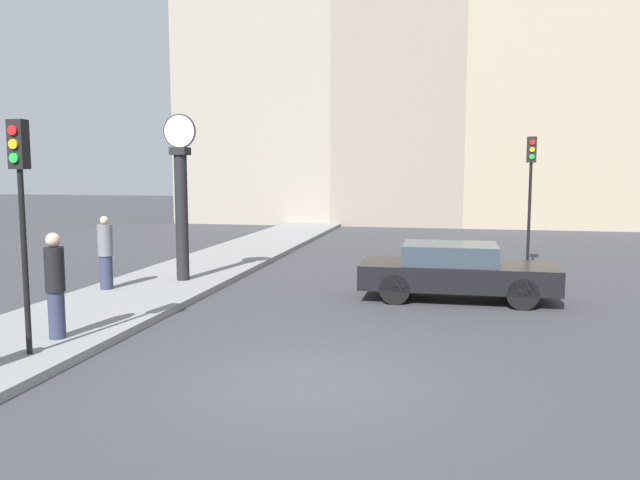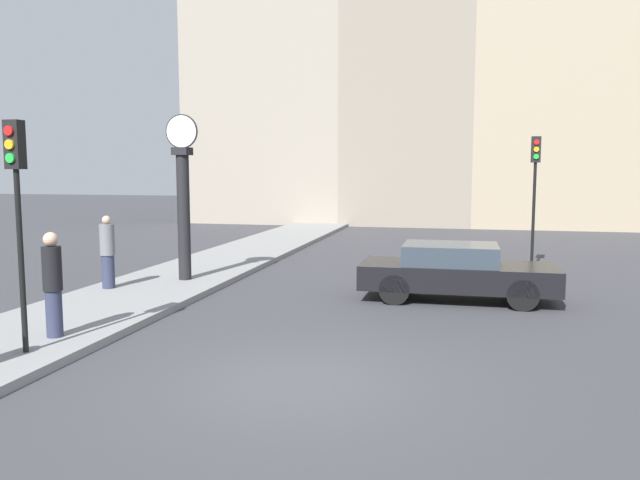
% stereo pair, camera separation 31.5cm
% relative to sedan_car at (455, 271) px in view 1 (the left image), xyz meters
% --- Properties ---
extents(ground_plane, '(120.00, 120.00, 0.00)m').
position_rel_sedan_car_xyz_m(ground_plane, '(-2.17, -6.39, -0.70)').
color(ground_plane, '#38383D').
extents(sidewalk_corner, '(3.12, 27.31, 0.15)m').
position_rel_sedan_car_xyz_m(sidewalk_corner, '(-7.50, 5.26, -0.62)').
color(sidewalk_corner, gray).
rests_on(sidewalk_corner, ground_plane).
extents(building_row, '(27.03, 5.00, 16.89)m').
position_rel_sedan_car_xyz_m(building_row, '(-1.49, 20.85, 6.99)').
color(building_row, gray).
rests_on(building_row, ground_plane).
extents(sedan_car, '(4.54, 1.81, 1.34)m').
position_rel_sedan_car_xyz_m(sedan_car, '(0.00, 0.00, 0.00)').
color(sedan_car, black).
rests_on(sedan_car, ground_plane).
extents(traffic_light_near, '(0.26, 0.24, 3.70)m').
position_rel_sedan_car_xyz_m(traffic_light_near, '(-6.71, -6.41, 2.11)').
color(traffic_light_near, black).
rests_on(traffic_light_near, sidewalk_corner).
extents(traffic_light_far, '(0.26, 0.24, 4.05)m').
position_rel_sedan_car_xyz_m(traffic_light_far, '(2.17, 4.49, 2.19)').
color(traffic_light_far, black).
rests_on(traffic_light_far, ground_plane).
extents(street_clock, '(0.89, 0.43, 4.37)m').
position_rel_sedan_car_xyz_m(street_clock, '(-7.11, 0.38, 1.58)').
color(street_clock, black).
rests_on(street_clock, sidewalk_corner).
extents(pedestrian_grey_jacket, '(0.36, 0.36, 1.81)m').
position_rel_sedan_car_xyz_m(pedestrian_grey_jacket, '(-8.42, -1.19, 0.36)').
color(pedestrian_grey_jacket, '#2D334C').
rests_on(pedestrian_grey_jacket, sidewalk_corner).
extents(pedestrian_black_jacket, '(0.33, 0.33, 1.86)m').
position_rel_sedan_car_xyz_m(pedestrian_black_jacket, '(-6.84, -5.48, 0.41)').
color(pedestrian_black_jacket, '#2D334C').
rests_on(pedestrian_black_jacket, sidewalk_corner).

